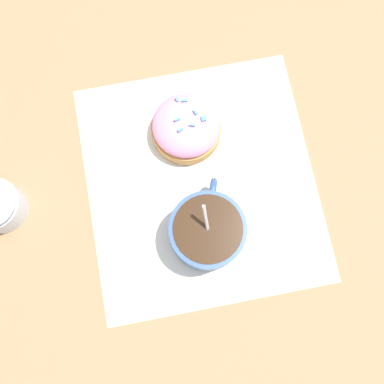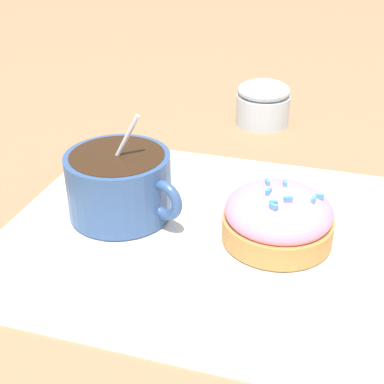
{
  "view_description": "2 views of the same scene",
  "coord_description": "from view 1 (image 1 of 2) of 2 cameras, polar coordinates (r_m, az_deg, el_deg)",
  "views": [
    {
      "loc": [
        -0.14,
        0.03,
        0.59
      ],
      "look_at": [
        -0.02,
        0.01,
        0.03
      ],
      "focal_mm": 42.0,
      "sensor_mm": 36.0,
      "label": 1
    },
    {
      "loc": [
        0.15,
        -0.37,
        0.27
      ],
      "look_at": [
        -0.01,
        0.01,
        0.03
      ],
      "focal_mm": 50.0,
      "sensor_mm": 36.0,
      "label": 2
    }
  ],
  "objects": [
    {
      "name": "coffee_cup",
      "position": [
        0.56,
        1.78,
        -4.97
      ],
      "size": [
        0.12,
        0.09,
        0.1
      ],
      "color": "#335184",
      "rests_on": "paper_napkin"
    },
    {
      "name": "frosted_pastry",
      "position": [
        0.61,
        -0.71,
        8.26
      ],
      "size": [
        0.09,
        0.09,
        0.05
      ],
      "color": "#C18442",
      "rests_on": "paper_napkin"
    },
    {
      "name": "ground_plane",
      "position": [
        0.61,
        1.13,
        1.21
      ],
      "size": [
        3.0,
        3.0,
        0.0
      ],
      "primitive_type": "plane",
      "color": "#93704C"
    },
    {
      "name": "paper_napkin",
      "position": [
        0.61,
        1.13,
        1.24
      ],
      "size": [
        0.36,
        0.33,
        0.0
      ],
      "color": "white",
      "rests_on": "ground_plane"
    }
  ]
}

